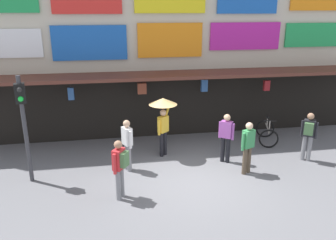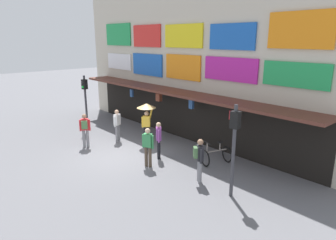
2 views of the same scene
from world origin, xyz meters
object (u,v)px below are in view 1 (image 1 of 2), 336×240
(pedestrian_in_yellow, at_px, (226,135))
(traffic_light_near, at_px, (23,113))
(pedestrian_in_red, at_px, (120,165))
(pedestrian_in_purple, at_px, (308,133))
(pedestrian_in_black, at_px, (248,145))
(bicycle_parked, at_px, (267,133))
(pedestrian_in_green, at_px, (127,142))
(pedestrian_with_umbrella, at_px, (163,111))

(pedestrian_in_yellow, bearing_deg, traffic_light_near, -176.98)
(traffic_light_near, relative_size, pedestrian_in_red, 1.90)
(pedestrian_in_purple, distance_m, pedestrian_in_black, 2.42)
(pedestrian_in_red, height_order, pedestrian_in_yellow, same)
(pedestrian_in_yellow, relative_size, pedestrian_in_black, 1.00)
(pedestrian_in_purple, bearing_deg, traffic_light_near, 179.84)
(pedestrian_in_red, bearing_deg, pedestrian_in_yellow, 26.27)
(bicycle_parked, distance_m, pedestrian_in_green, 5.61)
(pedestrian_in_purple, bearing_deg, pedestrian_with_umbrella, 165.49)
(pedestrian_in_purple, xyz_separation_m, pedestrian_in_yellow, (-2.74, 0.35, -0.04))
(pedestrian_in_yellow, bearing_deg, pedestrian_with_umbrella, 156.18)
(pedestrian_in_red, xyz_separation_m, pedestrian_with_umbrella, (1.56, 2.61, 0.66))
(traffic_light_near, distance_m, pedestrian_in_purple, 8.95)
(pedestrian_in_purple, distance_m, pedestrian_in_red, 6.42)
(pedestrian_in_red, relative_size, pedestrian_in_black, 1.00)
(pedestrian_with_umbrella, height_order, pedestrian_in_green, pedestrian_with_umbrella)
(traffic_light_near, relative_size, pedestrian_in_yellow, 1.90)
(bicycle_parked, height_order, pedestrian_with_umbrella, pedestrian_with_umbrella)
(pedestrian_with_umbrella, distance_m, pedestrian_in_green, 1.74)
(traffic_light_near, distance_m, pedestrian_with_umbrella, 4.37)
(pedestrian_in_purple, relative_size, pedestrian_in_red, 1.00)
(pedestrian_in_purple, distance_m, pedestrian_with_umbrella, 4.90)
(traffic_light_near, height_order, pedestrian_with_umbrella, traffic_light_near)
(pedestrian_in_purple, height_order, pedestrian_with_umbrella, pedestrian_with_umbrella)
(bicycle_parked, distance_m, pedestrian_in_yellow, 2.61)
(traffic_light_near, height_order, pedestrian_in_purple, traffic_light_near)
(traffic_light_near, distance_m, pedestrian_in_green, 3.14)
(traffic_light_near, xyz_separation_m, pedestrian_in_green, (2.89, 0.25, -1.19))
(bicycle_parked, xyz_separation_m, pedestrian_in_red, (-5.67, -3.14, 0.59))
(pedestrian_in_black, bearing_deg, pedestrian_in_green, 167.04)
(pedestrian_in_green, xyz_separation_m, pedestrian_in_black, (3.64, -0.84, 0.00))
(pedestrian_in_purple, bearing_deg, pedestrian_in_black, -166.57)
(pedestrian_in_purple, bearing_deg, pedestrian_in_green, 177.36)
(pedestrian_in_yellow, bearing_deg, pedestrian_in_purple, -7.26)
(traffic_light_near, bearing_deg, pedestrian_with_umbrella, 15.94)
(pedestrian_in_black, bearing_deg, bicycle_parked, 52.84)
(pedestrian_in_purple, xyz_separation_m, pedestrian_in_green, (-5.99, 0.28, -0.04))
(bicycle_parked, xyz_separation_m, pedestrian_in_black, (-1.75, -2.31, 0.55))
(pedestrian_in_red, distance_m, pedestrian_with_umbrella, 3.12)
(bicycle_parked, height_order, pedestrian_in_black, pedestrian_in_black)
(bicycle_parked, xyz_separation_m, pedestrian_with_umbrella, (-4.10, -0.53, 1.25))
(pedestrian_with_umbrella, bearing_deg, pedestrian_in_black, -37.06)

